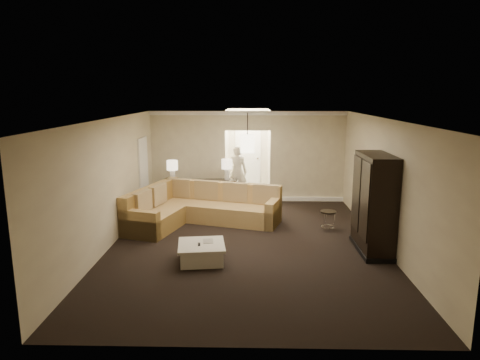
{
  "coord_description": "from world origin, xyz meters",
  "views": [
    {
      "loc": [
        0.07,
        -9.14,
        3.34
      ],
      "look_at": [
        -0.17,
        1.2,
        1.22
      ],
      "focal_mm": 32.0,
      "sensor_mm": 36.0,
      "label": 1
    }
  ],
  "objects_px": {
    "console_table": "(200,191)",
    "person": "(237,169)",
    "sectional_sofa": "(197,208)",
    "drink_table": "(328,217)",
    "coffee_table": "(202,252)",
    "armoire": "(374,206)"
  },
  "relations": [
    {
      "from": "coffee_table",
      "to": "armoire",
      "type": "height_order",
      "value": "armoire"
    },
    {
      "from": "console_table",
      "to": "drink_table",
      "type": "relative_size",
      "value": 4.34
    },
    {
      "from": "armoire",
      "to": "drink_table",
      "type": "height_order",
      "value": "armoire"
    },
    {
      "from": "sectional_sofa",
      "to": "console_table",
      "type": "xyz_separation_m",
      "value": [
        -0.11,
        1.63,
        0.08
      ]
    },
    {
      "from": "console_table",
      "to": "drink_table",
      "type": "height_order",
      "value": "console_table"
    },
    {
      "from": "sectional_sofa",
      "to": "console_table",
      "type": "height_order",
      "value": "sectional_sofa"
    },
    {
      "from": "person",
      "to": "drink_table",
      "type": "bearing_deg",
      "value": 134.48
    },
    {
      "from": "console_table",
      "to": "person",
      "type": "height_order",
      "value": "person"
    },
    {
      "from": "console_table",
      "to": "person",
      "type": "distance_m",
      "value": 1.6
    },
    {
      "from": "sectional_sofa",
      "to": "drink_table",
      "type": "relative_size",
      "value": 8.03
    },
    {
      "from": "sectional_sofa",
      "to": "armoire",
      "type": "bearing_deg",
      "value": -9.1
    },
    {
      "from": "sectional_sofa",
      "to": "drink_table",
      "type": "distance_m",
      "value": 3.34
    },
    {
      "from": "sectional_sofa",
      "to": "console_table",
      "type": "distance_m",
      "value": 1.64
    },
    {
      "from": "sectional_sofa",
      "to": "coffee_table",
      "type": "height_order",
      "value": "sectional_sofa"
    },
    {
      "from": "armoire",
      "to": "coffee_table",
      "type": "bearing_deg",
      "value": -169.54
    },
    {
      "from": "person",
      "to": "armoire",
      "type": "bearing_deg",
      "value": 131.81
    },
    {
      "from": "drink_table",
      "to": "console_table",
      "type": "bearing_deg",
      "value": 147.61
    },
    {
      "from": "armoire",
      "to": "drink_table",
      "type": "bearing_deg",
      "value": 116.05
    },
    {
      "from": "drink_table",
      "to": "sectional_sofa",
      "type": "bearing_deg",
      "value": 170.91
    },
    {
      "from": "armoire",
      "to": "console_table",
      "type": "bearing_deg",
      "value": 138.98
    },
    {
      "from": "console_table",
      "to": "coffee_table",
      "type": "bearing_deg",
      "value": -91.76
    },
    {
      "from": "console_table",
      "to": "armoire",
      "type": "height_order",
      "value": "armoire"
    }
  ]
}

